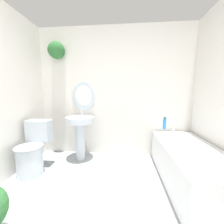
{
  "coord_description": "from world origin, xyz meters",
  "views": [
    {
      "loc": [
        0.19,
        -0.28,
        1.18
      ],
      "look_at": [
        0.03,
        1.43,
        0.95
      ],
      "focal_mm": 22.0,
      "sensor_mm": 36.0,
      "label": 1
    }
  ],
  "objects_px": {
    "bathtub": "(190,164)",
    "shampoo_bottle": "(165,124)",
    "pedestal_sink": "(80,129)",
    "toilet": "(33,150)"
  },
  "relations": [
    {
      "from": "bathtub",
      "to": "pedestal_sink",
      "type": "bearing_deg",
      "value": 162.47
    },
    {
      "from": "pedestal_sink",
      "to": "bathtub",
      "type": "xyz_separation_m",
      "value": [
        1.65,
        -0.52,
        -0.31
      ]
    },
    {
      "from": "toilet",
      "to": "pedestal_sink",
      "type": "relative_size",
      "value": 0.87
    },
    {
      "from": "pedestal_sink",
      "to": "shampoo_bottle",
      "type": "bearing_deg",
      "value": 3.96
    },
    {
      "from": "toilet",
      "to": "bathtub",
      "type": "height_order",
      "value": "toilet"
    },
    {
      "from": "bathtub",
      "to": "shampoo_bottle",
      "type": "bearing_deg",
      "value": 105.15
    },
    {
      "from": "pedestal_sink",
      "to": "bathtub",
      "type": "relative_size",
      "value": 0.58
    },
    {
      "from": "pedestal_sink",
      "to": "shampoo_bottle",
      "type": "distance_m",
      "value": 1.49
    },
    {
      "from": "pedestal_sink",
      "to": "shampoo_bottle",
      "type": "xyz_separation_m",
      "value": [
        1.48,
        0.1,
        0.1
      ]
    },
    {
      "from": "bathtub",
      "to": "toilet",
      "type": "bearing_deg",
      "value": 178.41
    }
  ]
}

